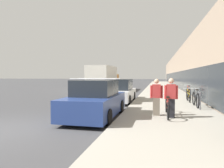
{
  "coord_description": "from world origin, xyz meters",
  "views": [
    {
      "loc": [
        4.77,
        -5.44,
        1.76
      ],
      "look_at": [
        0.76,
        12.11,
        1.03
      ],
      "focal_mm": 32.0,
      "sensor_mm": 36.0,
      "label": 1
    }
  ],
  "objects_px": {
    "tandem_bicycle": "(167,107)",
    "person_bystander": "(156,97)",
    "cruiser_bike_farthest": "(188,93)",
    "parked_sedan_curbside": "(96,101)",
    "vintage_roadster_curbside": "(120,92)",
    "bike_rack_hoop": "(199,99)",
    "cruiser_bike_nearest": "(196,99)",
    "cruiser_bike_middle": "(188,96)",
    "moving_truck": "(104,78)",
    "person_rider": "(171,98)"
  },
  "relations": [
    {
      "from": "cruiser_bike_middle",
      "to": "vintage_roadster_curbside",
      "type": "bearing_deg",
      "value": -177.76
    },
    {
      "from": "bike_rack_hoop",
      "to": "cruiser_bike_nearest",
      "type": "distance_m",
      "value": 0.82
    },
    {
      "from": "cruiser_bike_middle",
      "to": "vintage_roadster_curbside",
      "type": "relative_size",
      "value": 0.39
    },
    {
      "from": "bike_rack_hoop",
      "to": "cruiser_bike_farthest",
      "type": "height_order",
      "value": "cruiser_bike_farthest"
    },
    {
      "from": "person_rider",
      "to": "cruiser_bike_farthest",
      "type": "distance_m",
      "value": 7.87
    },
    {
      "from": "person_bystander",
      "to": "cruiser_bike_nearest",
      "type": "xyz_separation_m",
      "value": [
        2.04,
        2.88,
        -0.36
      ]
    },
    {
      "from": "person_rider",
      "to": "cruiser_bike_nearest",
      "type": "relative_size",
      "value": 0.82
    },
    {
      "from": "cruiser_bike_nearest",
      "to": "parked_sedan_curbside",
      "type": "xyz_separation_m",
      "value": [
        -4.54,
        -3.29,
        0.19
      ]
    },
    {
      "from": "tandem_bicycle",
      "to": "cruiser_bike_nearest",
      "type": "relative_size",
      "value": 1.23
    },
    {
      "from": "tandem_bicycle",
      "to": "cruiser_bike_farthest",
      "type": "distance_m",
      "value": 7.61
    },
    {
      "from": "cruiser_bike_farthest",
      "to": "vintage_roadster_curbside",
      "type": "relative_size",
      "value": 0.42
    },
    {
      "from": "vintage_roadster_curbside",
      "to": "person_bystander",
      "type": "bearing_deg",
      "value": -63.38
    },
    {
      "from": "moving_truck",
      "to": "tandem_bicycle",
      "type": "bearing_deg",
      "value": -65.93
    },
    {
      "from": "cruiser_bike_farthest",
      "to": "parked_sedan_curbside",
      "type": "bearing_deg",
      "value": -121.82
    },
    {
      "from": "tandem_bicycle",
      "to": "cruiser_bike_farthest",
      "type": "relative_size",
      "value": 1.28
    },
    {
      "from": "person_rider",
      "to": "bike_rack_hoop",
      "type": "relative_size",
      "value": 1.83
    },
    {
      "from": "person_bystander",
      "to": "cruiser_bike_nearest",
      "type": "bearing_deg",
      "value": 54.76
    },
    {
      "from": "person_bystander",
      "to": "cruiser_bike_farthest",
      "type": "bearing_deg",
      "value": 72.61
    },
    {
      "from": "tandem_bicycle",
      "to": "parked_sedan_curbside",
      "type": "relative_size",
      "value": 0.55
    },
    {
      "from": "cruiser_bike_farthest",
      "to": "parked_sedan_curbside",
      "type": "relative_size",
      "value": 0.43
    },
    {
      "from": "cruiser_bike_middle",
      "to": "parked_sedan_curbside",
      "type": "bearing_deg",
      "value": -129.29
    },
    {
      "from": "tandem_bicycle",
      "to": "person_bystander",
      "type": "bearing_deg",
      "value": 175.33
    },
    {
      "from": "person_bystander",
      "to": "moving_truck",
      "type": "xyz_separation_m",
      "value": [
        -6.48,
        15.44,
        0.6
      ]
    },
    {
      "from": "cruiser_bike_middle",
      "to": "parked_sedan_curbside",
      "type": "distance_m",
      "value": 7.1
    },
    {
      "from": "cruiser_bike_nearest",
      "to": "moving_truck",
      "type": "relative_size",
      "value": 0.25
    },
    {
      "from": "tandem_bicycle",
      "to": "moving_truck",
      "type": "height_order",
      "value": "moving_truck"
    },
    {
      "from": "parked_sedan_curbside",
      "to": "tandem_bicycle",
      "type": "bearing_deg",
      "value": 7.16
    },
    {
      "from": "vintage_roadster_curbside",
      "to": "tandem_bicycle",
      "type": "bearing_deg",
      "value": -59.68
    },
    {
      "from": "parked_sedan_curbside",
      "to": "person_bystander",
      "type": "bearing_deg",
      "value": 9.16
    },
    {
      "from": "person_bystander",
      "to": "moving_truck",
      "type": "height_order",
      "value": "moving_truck"
    },
    {
      "from": "person_rider",
      "to": "person_bystander",
      "type": "relative_size",
      "value": 1.02
    },
    {
      "from": "person_rider",
      "to": "cruiser_bike_middle",
      "type": "xyz_separation_m",
      "value": [
        1.42,
        5.41,
        -0.42
      ]
    },
    {
      "from": "person_bystander",
      "to": "moving_truck",
      "type": "distance_m",
      "value": 16.76
    },
    {
      "from": "person_bystander",
      "to": "parked_sedan_curbside",
      "type": "height_order",
      "value": "parked_sedan_curbside"
    },
    {
      "from": "cruiser_bike_middle",
      "to": "moving_truck",
      "type": "height_order",
      "value": "moving_truck"
    },
    {
      "from": "person_rider",
      "to": "cruiser_bike_nearest",
      "type": "height_order",
      "value": "person_rider"
    },
    {
      "from": "parked_sedan_curbside",
      "to": "vintage_roadster_curbside",
      "type": "height_order",
      "value": "parked_sedan_curbside"
    },
    {
      "from": "vintage_roadster_curbside",
      "to": "moving_truck",
      "type": "relative_size",
      "value": 0.57
    },
    {
      "from": "cruiser_bike_nearest",
      "to": "vintage_roadster_curbside",
      "type": "xyz_separation_m",
      "value": [
        -4.5,
        2.03,
        0.17
      ]
    },
    {
      "from": "parked_sedan_curbside",
      "to": "cruiser_bike_middle",
      "type": "bearing_deg",
      "value": 50.71
    },
    {
      "from": "person_bystander",
      "to": "vintage_roadster_curbside",
      "type": "distance_m",
      "value": 5.5
    },
    {
      "from": "cruiser_bike_farthest",
      "to": "moving_truck",
      "type": "xyz_separation_m",
      "value": [
        -8.78,
        8.1,
        0.97
      ]
    },
    {
      "from": "tandem_bicycle",
      "to": "cruiser_bike_middle",
      "type": "bearing_deg",
      "value": 73.12
    },
    {
      "from": "cruiser_bike_nearest",
      "to": "parked_sedan_curbside",
      "type": "bearing_deg",
      "value": -144.12
    },
    {
      "from": "cruiser_bike_nearest",
      "to": "cruiser_bike_farthest",
      "type": "xyz_separation_m",
      "value": [
        0.26,
        4.46,
        -0.01
      ]
    },
    {
      "from": "cruiser_bike_middle",
      "to": "moving_truck",
      "type": "relative_size",
      "value": 0.22
    },
    {
      "from": "person_rider",
      "to": "parked_sedan_curbside",
      "type": "relative_size",
      "value": 0.37
    },
    {
      "from": "bike_rack_hoop",
      "to": "tandem_bicycle",
      "type": "bearing_deg",
      "value": -127.63
    },
    {
      "from": "cruiser_bike_middle",
      "to": "moving_truck",
      "type": "distance_m",
      "value": 13.41
    },
    {
      "from": "vintage_roadster_curbside",
      "to": "moving_truck",
      "type": "bearing_deg",
      "value": 110.89
    }
  ]
}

